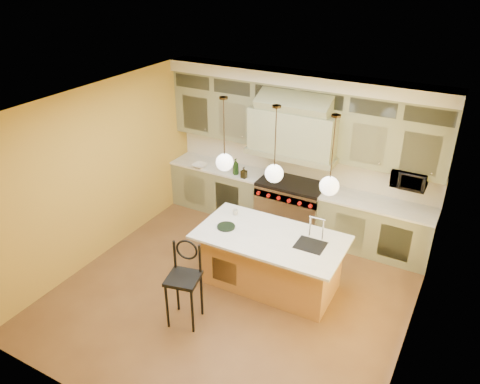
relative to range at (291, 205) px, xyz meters
The scene contains 18 objects.
floor 2.20m from the range, 90.00° to the right, with size 5.00×5.00×0.00m, color brown.
ceiling 3.23m from the range, 90.00° to the right, with size 5.00×5.00×0.00m, color white.
wall_back 1.03m from the range, 90.00° to the left, with size 5.00×5.00×0.00m, color gold.
wall_front 4.74m from the range, 90.00° to the right, with size 5.00×5.00×0.00m, color gold.
wall_left 3.43m from the range, 139.39° to the right, with size 5.00×5.00×0.00m, color gold.
wall_right 3.43m from the range, 40.61° to the right, with size 5.00×5.00×0.00m, color gold.
back_cabinetry 0.95m from the range, 90.00° to the left, with size 5.00×0.77×2.90m.
range is the anchor object (origin of this frame).
kitchen_island 1.74m from the range, 76.56° to the right, with size 2.22×1.21×1.35m.
counter_stool 3.00m from the range, 95.85° to the right, with size 0.52×0.52×1.24m.
microwave 2.18m from the range, ahead, with size 0.54×0.37×0.30m, color black.
oil_bottle_a 1.25m from the range, behind, with size 0.12×0.12×0.31m, color #193313.
oil_bottle_b 1.06m from the range, 165.95° to the right, with size 0.10×0.10×0.21m, color black.
fruit_bowl 1.92m from the range, behind, with size 0.28×0.28×0.07m, color white.
cup 1.57m from the range, 104.20° to the right, with size 0.09×0.09×0.09m, color silver.
pendant_left 2.27m from the range, 103.29° to the right, with size 0.26×0.26×1.11m.
pendant_center 2.27m from the range, 76.71° to the right, with size 0.26×0.26×1.11m.
pendant_right 2.54m from the range, 54.68° to the right, with size 0.26×0.26×1.11m.
Camera 1 is at (2.83, -4.93, 4.67)m, focal length 35.00 mm.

